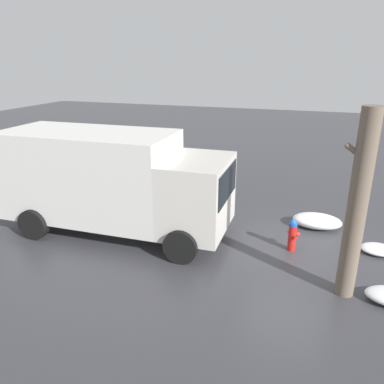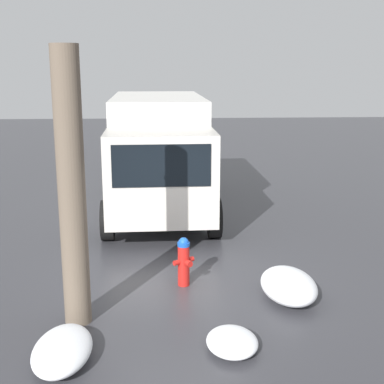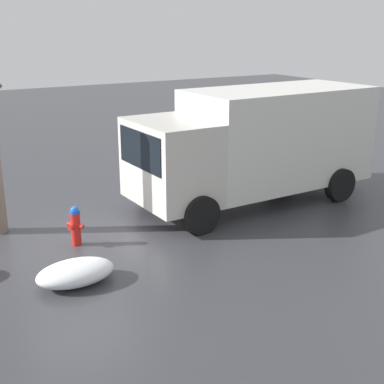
# 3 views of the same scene
# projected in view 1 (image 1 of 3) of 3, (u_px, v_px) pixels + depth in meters

# --- Properties ---
(ground_plane) EXTENTS (60.00, 60.00, 0.00)m
(ground_plane) POSITION_uv_depth(u_px,v_px,m) (291.00, 250.00, 10.23)
(ground_plane) COLOR #38383D
(fire_hydrant) EXTENTS (0.35, 0.39, 0.88)m
(fire_hydrant) POSITION_uv_depth(u_px,v_px,m) (292.00, 235.00, 10.08)
(fire_hydrant) COLOR red
(fire_hydrant) RESTS_ON ground_plane
(tree_trunk) EXTENTS (0.61, 0.40, 4.11)m
(tree_trunk) POSITION_uv_depth(u_px,v_px,m) (357.00, 207.00, 7.66)
(tree_trunk) COLOR #6B5B4C
(tree_trunk) RESTS_ON ground_plane
(delivery_truck) EXTENTS (6.69, 2.79, 2.99)m
(delivery_truck) POSITION_uv_depth(u_px,v_px,m) (111.00, 179.00, 10.86)
(delivery_truck) COLOR beige
(delivery_truck) RESTS_ON ground_plane
(snow_pile_by_hydrant) EXTENTS (1.46, 0.92, 0.43)m
(snow_pile_by_hydrant) POSITION_uv_depth(u_px,v_px,m) (317.00, 221.00, 11.52)
(snow_pile_by_hydrant) COLOR white
(snow_pile_by_hydrant) RESTS_ON ground_plane
(snow_pile_curbside) EXTENTS (0.91, 0.72, 0.22)m
(snow_pile_curbside) POSITION_uv_depth(u_px,v_px,m) (378.00, 249.00, 10.03)
(snow_pile_curbside) COLOR white
(snow_pile_curbside) RESTS_ON ground_plane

